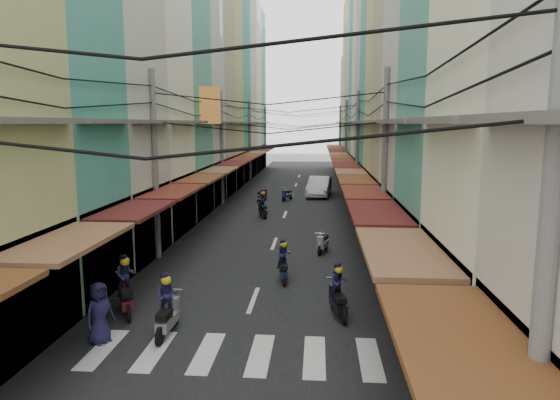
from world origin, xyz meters
The scene contains 15 objects.
ground centered at (0.00, 0.00, 0.00)m, with size 160.00×160.00×0.00m, color slate.
road centered at (0.00, 20.00, 0.01)m, with size 10.00×80.00×0.02m, color black.
sidewalk_left centered at (-6.50, 20.00, 0.03)m, with size 3.00×80.00×0.06m, color slate.
sidewalk_right centered at (6.50, 20.00, 0.03)m, with size 3.00×80.00×0.06m, color slate.
crosswalk centered at (0.00, -6.00, 0.03)m, with size 7.55×2.40×0.01m.
building_row_left centered at (-7.92, 16.56, 9.78)m, with size 7.80×67.67×23.70m.
building_row_right centered at (7.92, 16.45, 9.41)m, with size 7.80×68.98×22.59m.
utility_poles centered at (0.00, 15.01, 6.59)m, with size 10.20×66.13×8.20m.
white_car centered at (2.24, 22.58, 0.00)m, with size 5.65×2.22×2.00m, color white.
bicycle centered at (7.31, 0.14, 0.00)m, with size 0.67×1.78×1.22m, color black.
moving_scooters centered at (-0.85, 3.12, 0.53)m, with size 7.13×26.75×1.91m.
parked_scooters centered at (4.70, -2.94, 0.47)m, with size 13.08×15.65×0.99m.
pedestrians centered at (-3.81, 1.31, 1.02)m, with size 13.36×22.60×2.23m.
market_umbrella centered at (7.01, -4.88, 2.16)m, with size 2.32×2.32×2.45m.
traffic_sign centered at (5.77, 0.12, 2.06)m, with size 0.10×0.62×2.84m.
Camera 1 is at (2.14, -18.04, 5.94)m, focal length 32.00 mm.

